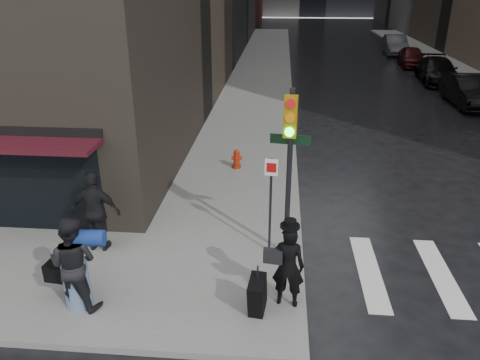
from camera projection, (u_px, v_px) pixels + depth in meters
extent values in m
plane|color=black|center=(211.00, 290.00, 10.07)|extent=(140.00, 140.00, 0.00)
cube|color=slate|center=(263.00, 66.00, 34.67)|extent=(4.00, 50.00, 0.15)
cube|color=slate|center=(451.00, 68.00, 33.60)|extent=(3.00, 50.00, 0.15)
cube|color=silver|center=(369.00, 271.00, 10.70)|extent=(0.50, 3.00, 0.01)
cube|color=silver|center=(441.00, 275.00, 10.58)|extent=(0.50, 3.00, 0.01)
imported|color=black|center=(288.00, 266.00, 9.09)|extent=(0.69, 0.50, 1.76)
cylinder|color=black|center=(290.00, 226.00, 8.73)|extent=(0.38, 0.38, 0.05)
cylinder|color=black|center=(290.00, 223.00, 8.71)|extent=(0.23, 0.23, 0.14)
cube|color=black|center=(273.00, 256.00, 9.00)|extent=(0.39, 0.16, 0.30)
cube|color=black|center=(257.00, 295.00, 9.02)|extent=(0.38, 0.71, 0.89)
cylinder|color=black|center=(258.00, 275.00, 8.83)|extent=(0.04, 0.04, 0.41)
imported|color=black|center=(73.00, 263.00, 8.99)|extent=(1.04, 0.85, 1.98)
cube|color=black|center=(60.00, 272.00, 9.42)|extent=(0.63, 0.38, 0.37)
cylinder|color=navy|center=(89.00, 238.00, 8.84)|extent=(0.61, 0.35, 0.32)
imported|color=black|center=(96.00, 212.00, 10.93)|extent=(1.20, 0.54, 2.01)
cylinder|color=black|center=(289.00, 177.00, 10.38)|extent=(0.12, 0.12, 3.95)
cube|color=#B07F0B|center=(291.00, 117.00, 9.61)|extent=(0.30, 0.21, 0.89)
cylinder|color=red|center=(291.00, 104.00, 9.40)|extent=(0.20, 0.07, 0.20)
cylinder|color=orange|center=(290.00, 118.00, 9.52)|extent=(0.20, 0.07, 0.20)
cylinder|color=#19E533|center=(289.00, 132.00, 9.64)|extent=(0.20, 0.07, 0.20)
cylinder|color=black|center=(270.00, 207.00, 10.77)|extent=(0.06, 0.06, 2.37)
cube|color=white|center=(271.00, 167.00, 10.35)|extent=(0.30, 0.06, 0.40)
cube|color=black|center=(290.00, 140.00, 10.11)|extent=(0.89, 0.14, 0.22)
cylinder|color=#992109|center=(237.00, 166.00, 16.07)|extent=(0.29, 0.29, 0.09)
cylinder|color=#992109|center=(237.00, 160.00, 15.98)|extent=(0.22, 0.22, 0.55)
sphere|color=#992109|center=(237.00, 152.00, 15.86)|extent=(0.20, 0.20, 0.20)
cylinder|color=#992109|center=(237.00, 158.00, 15.94)|extent=(0.37, 0.16, 0.13)
imported|color=black|center=(469.00, 91.00, 24.02)|extent=(1.67, 4.70, 1.54)
imported|color=black|center=(437.00, 71.00, 29.25)|extent=(2.49, 5.27, 1.49)
imported|color=#3C0C0D|center=(412.00, 57.00, 34.51)|extent=(1.99, 4.25, 1.41)
imported|color=#3D3D42|center=(395.00, 45.00, 39.71)|extent=(2.00, 4.89, 1.58)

